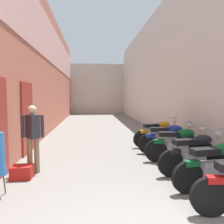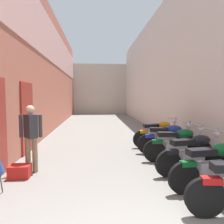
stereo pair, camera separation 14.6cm
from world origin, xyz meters
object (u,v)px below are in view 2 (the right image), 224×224
(pedestrian_mid_alley, at_px, (31,133))
(motorcycle_fifth, at_px, (168,138))
(motorcycle_third, at_px, (194,153))
(motorcycle_second, at_px, (215,165))
(motorcycle_fourth, at_px, (178,144))
(motorcycle_sixth, at_px, (159,133))
(plastic_crate, at_px, (20,171))

(pedestrian_mid_alley, bearing_deg, motorcycle_fifth, 18.61)
(motorcycle_third, distance_m, motorcycle_fifth, 1.70)
(motorcycle_second, height_order, motorcycle_fourth, same)
(motorcycle_sixth, bearing_deg, motorcycle_fourth, -90.00)
(motorcycle_second, relative_size, motorcycle_fourth, 1.00)
(motorcycle_fifth, distance_m, plastic_crate, 4.19)
(motorcycle_second, xyz_separation_m, motorcycle_fourth, (0.00, 1.76, 0.00))
(motorcycle_fourth, relative_size, motorcycle_fifth, 1.01)
(motorcycle_sixth, xyz_separation_m, plastic_crate, (-3.87, -2.52, -0.36))
(motorcycle_second, relative_size, pedestrian_mid_alley, 1.17)
(motorcycle_fourth, bearing_deg, motorcycle_fifth, 90.01)
(pedestrian_mid_alley, bearing_deg, motorcycle_sixth, 30.64)
(motorcycle_sixth, xyz_separation_m, pedestrian_mid_alley, (-3.71, -2.20, 0.42))
(motorcycle_fourth, xyz_separation_m, motorcycle_sixth, (-0.00, 1.73, 0.00))
(motorcycle_second, bearing_deg, motorcycle_third, 90.00)
(motorcycle_fifth, height_order, plastic_crate, motorcycle_fifth)
(motorcycle_second, distance_m, pedestrian_mid_alley, 3.95)
(motorcycle_second, relative_size, motorcycle_fifth, 1.00)
(motorcycle_fifth, bearing_deg, motorcycle_fourth, -89.99)
(motorcycle_third, height_order, motorcycle_sixth, same)
(motorcycle_fourth, height_order, motorcycle_fifth, same)
(motorcycle_fifth, distance_m, motorcycle_sixth, 0.95)
(motorcycle_third, bearing_deg, motorcycle_fourth, 89.99)
(motorcycle_second, height_order, motorcycle_fifth, same)
(motorcycle_fifth, xyz_separation_m, motorcycle_sixth, (0.00, 0.95, 0.00))
(motorcycle_fourth, xyz_separation_m, pedestrian_mid_alley, (-3.71, -0.47, 0.42))
(motorcycle_third, distance_m, motorcycle_sixth, 2.64)
(motorcycle_second, xyz_separation_m, motorcycle_fifth, (-0.00, 2.54, 0.00))
(plastic_crate, bearing_deg, pedestrian_mid_alley, 64.17)
(motorcycle_fourth, height_order, pedestrian_mid_alley, pedestrian_mid_alley)
(motorcycle_third, bearing_deg, plastic_crate, 178.24)
(plastic_crate, bearing_deg, motorcycle_fifth, 22.19)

